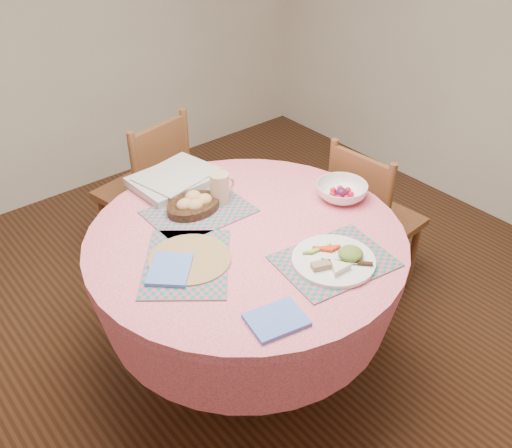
{
  "coord_description": "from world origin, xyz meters",
  "views": [
    {
      "loc": [
        -1.1,
        -1.39,
        2.03
      ],
      "look_at": [
        0.05,
        0.0,
        0.78
      ],
      "focal_mm": 40.0,
      "sensor_mm": 36.0,
      "label": 1
    }
  ],
  "objects_px": {
    "wicker_trivet": "(190,259)",
    "latte_mug": "(220,188)",
    "chair_back": "(149,188)",
    "bread_bowl": "(194,204)",
    "dining_table": "(246,274)",
    "dinner_plate": "(336,259)",
    "fruit_bowl": "(342,191)",
    "chair_right": "(370,217)"
  },
  "relations": [
    {
      "from": "wicker_trivet",
      "to": "latte_mug",
      "type": "xyz_separation_m",
      "value": [
        0.32,
        0.25,
        0.06
      ]
    },
    {
      "from": "chair_back",
      "to": "bread_bowl",
      "type": "distance_m",
      "value": 0.79
    },
    {
      "from": "dining_table",
      "to": "dinner_plate",
      "type": "distance_m",
      "value": 0.43
    },
    {
      "from": "chair_back",
      "to": "fruit_bowl",
      "type": "bearing_deg",
      "value": 98.43
    },
    {
      "from": "chair_right",
      "to": "fruit_bowl",
      "type": "height_order",
      "value": "chair_right"
    },
    {
      "from": "wicker_trivet",
      "to": "dinner_plate",
      "type": "relative_size",
      "value": 1.0
    },
    {
      "from": "chair_right",
      "to": "bread_bowl",
      "type": "distance_m",
      "value": 0.97
    },
    {
      "from": "chair_right",
      "to": "wicker_trivet",
      "type": "distance_m",
      "value": 1.13
    },
    {
      "from": "chair_right",
      "to": "chair_back",
      "type": "height_order",
      "value": "chair_back"
    },
    {
      "from": "chair_right",
      "to": "fruit_bowl",
      "type": "xyz_separation_m",
      "value": [
        -0.35,
        -0.1,
        0.33
      ]
    },
    {
      "from": "dinner_plate",
      "to": "fruit_bowl",
      "type": "xyz_separation_m",
      "value": [
        0.34,
        0.29,
        0.01
      ]
    },
    {
      "from": "bread_bowl",
      "to": "fruit_bowl",
      "type": "distance_m",
      "value": 0.62
    },
    {
      "from": "dinner_plate",
      "to": "bread_bowl",
      "type": "relative_size",
      "value": 1.31
    },
    {
      "from": "wicker_trivet",
      "to": "bread_bowl",
      "type": "distance_m",
      "value": 0.33
    },
    {
      "from": "dining_table",
      "to": "chair_right",
      "type": "bearing_deg",
      "value": 3.87
    },
    {
      "from": "chair_back",
      "to": "dinner_plate",
      "type": "xyz_separation_m",
      "value": [
        0.03,
        -1.31,
        0.3
      ]
    },
    {
      "from": "chair_right",
      "to": "bread_bowl",
      "type": "bearing_deg",
      "value": 72.24
    },
    {
      "from": "bread_bowl",
      "to": "latte_mug",
      "type": "distance_m",
      "value": 0.13
    },
    {
      "from": "dinner_plate",
      "to": "fruit_bowl",
      "type": "relative_size",
      "value": 1.15
    },
    {
      "from": "wicker_trivet",
      "to": "fruit_bowl",
      "type": "distance_m",
      "value": 0.74
    },
    {
      "from": "chair_right",
      "to": "dinner_plate",
      "type": "bearing_deg",
      "value": 115.54
    },
    {
      "from": "wicker_trivet",
      "to": "latte_mug",
      "type": "bearing_deg",
      "value": 37.38
    },
    {
      "from": "chair_right",
      "to": "fruit_bowl",
      "type": "distance_m",
      "value": 0.5
    },
    {
      "from": "dining_table",
      "to": "wicker_trivet",
      "type": "distance_m",
      "value": 0.32
    },
    {
      "from": "dinner_plate",
      "to": "latte_mug",
      "type": "relative_size",
      "value": 2.34
    },
    {
      "from": "chair_right",
      "to": "latte_mug",
      "type": "bearing_deg",
      "value": 71.23
    },
    {
      "from": "dining_table",
      "to": "chair_right",
      "type": "relative_size",
      "value": 1.44
    },
    {
      "from": "fruit_bowl",
      "to": "wicker_trivet",
      "type": "bearing_deg",
      "value": 175.9
    },
    {
      "from": "dining_table",
      "to": "bread_bowl",
      "type": "height_order",
      "value": "bread_bowl"
    },
    {
      "from": "latte_mug",
      "to": "fruit_bowl",
      "type": "height_order",
      "value": "latte_mug"
    },
    {
      "from": "chair_back",
      "to": "wicker_trivet",
      "type": "height_order",
      "value": "chair_back"
    },
    {
      "from": "dinner_plate",
      "to": "bread_bowl",
      "type": "bearing_deg",
      "value": 108.1
    },
    {
      "from": "chair_right",
      "to": "latte_mug",
      "type": "relative_size",
      "value": 6.68
    },
    {
      "from": "dining_table",
      "to": "bread_bowl",
      "type": "xyz_separation_m",
      "value": [
        -0.06,
        0.27,
        0.23
      ]
    },
    {
      "from": "dinner_plate",
      "to": "latte_mug",
      "type": "height_order",
      "value": "latte_mug"
    },
    {
      "from": "latte_mug",
      "to": "fruit_bowl",
      "type": "distance_m",
      "value": 0.51
    },
    {
      "from": "dining_table",
      "to": "fruit_bowl",
      "type": "relative_size",
      "value": 4.74
    },
    {
      "from": "wicker_trivet",
      "to": "bread_bowl",
      "type": "xyz_separation_m",
      "value": [
        0.2,
        0.26,
        0.03
      ]
    },
    {
      "from": "chair_right",
      "to": "wicker_trivet",
      "type": "height_order",
      "value": "chair_right"
    },
    {
      "from": "wicker_trivet",
      "to": "latte_mug",
      "type": "height_order",
      "value": "latte_mug"
    },
    {
      "from": "latte_mug",
      "to": "dining_table",
      "type": "bearing_deg",
      "value": -104.78
    },
    {
      "from": "dining_table",
      "to": "fruit_bowl",
      "type": "xyz_separation_m",
      "value": [
        0.48,
        -0.05,
        0.23
      ]
    }
  ]
}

